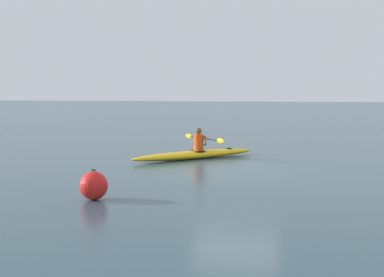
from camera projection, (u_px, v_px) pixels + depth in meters
ground_plane at (236, 170)px, 14.47m from camera, size 160.00×160.00×0.00m
kayak at (195, 155)px, 16.78m from camera, size 3.85×3.61×0.27m
kayaker at (199, 140)px, 16.83m from camera, size 1.61×1.74×0.76m
mooring_buoy_orange_mid at (94, 186)px, 10.54m from camera, size 0.60×0.60×0.64m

